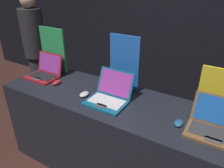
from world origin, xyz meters
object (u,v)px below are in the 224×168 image
Objects in this scene: laptop_middle at (110,95)px; promo_stand_middle at (125,64)px; mouse_middle at (84,94)px; laptop_back at (217,126)px; person_bystander at (36,51)px; mouse_front at (57,82)px; mouse_back at (179,123)px; laptop_front at (45,72)px; promo_stand_front at (54,51)px.

laptop_middle is 0.33m from promo_stand_middle.
mouse_middle is 1.12m from laptop_back.
mouse_front is at bearing -32.00° from person_bystander.
mouse_middle is at bearing -178.81° from mouse_back.
mouse_front is 1.22m from person_bystander.
laptop_front is at bearing 162.97° from mouse_front.
person_bystander is at bearing 144.37° from laptop_front.
mouse_back is 0.06× the size of person_bystander.
mouse_front is at bearing 179.47° from laptop_middle.
person_bystander is at bearing 153.92° from mouse_middle.
laptop_back is 0.23× the size of person_bystander.
mouse_back is (0.62, -0.29, -0.24)m from promo_stand_middle.
promo_stand_front is (-0.00, 0.16, 0.18)m from laptop_front.
promo_stand_middle is (0.25, 0.31, 0.24)m from mouse_middle.
mouse_back is (1.49, -0.26, -0.23)m from promo_stand_front.
promo_stand_front reaches higher than laptop_back.
mouse_back is 2.39m from person_bystander.
mouse_middle is 1.59m from person_bystander.
promo_stand_middle reaches higher than laptop_back.
laptop_back is 0.26m from mouse_back.
promo_stand_front is 0.94m from person_bystander.
laptop_middle is at bearing -178.73° from laptop_back.
laptop_back is at bearing 3.35° from mouse_middle.
mouse_back is at bearing -16.53° from person_bystander.
mouse_back is at bearing -1.55° from mouse_front.
promo_stand_middle reaches higher than laptop_front.
person_bystander reaches higher than mouse_middle.
laptop_front is at bearing -35.63° from person_bystander.
promo_stand_middle reaches higher than mouse_front.
mouse_front is at bearing -157.77° from promo_stand_middle.
promo_stand_front is at bearing 172.92° from laptop_back.
promo_stand_middle is at bearing 90.00° from laptop_middle.
mouse_middle is at bearing -169.41° from laptop_middle.
mouse_middle is 0.28× the size of laptop_back.
laptop_middle reaches higher than mouse_middle.
mouse_middle is at bearing -26.08° from person_bystander.
promo_stand_front is 0.87m from promo_stand_middle.
person_bystander is (-1.67, 0.65, -0.07)m from laptop_middle.
laptop_front is at bearing -90.00° from promo_stand_front.
laptop_back is 4.10× the size of mouse_back.
promo_stand_middle is 1.37× the size of laptop_back.
mouse_middle is (0.62, -0.28, -0.22)m from promo_stand_front.
laptop_front is at bearing 168.85° from mouse_middle.
person_bystander is at bearing 167.05° from promo_stand_middle.
promo_stand_middle is (0.87, 0.03, 0.01)m from promo_stand_front.
mouse_back is at bearing -25.50° from promo_stand_middle.
person_bystander reaches higher than mouse_front.
person_bystander is (-1.67, 0.38, -0.27)m from promo_stand_middle.
mouse_front is at bearing -17.03° from laptop_front.
mouse_front is 1.16× the size of mouse_back.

